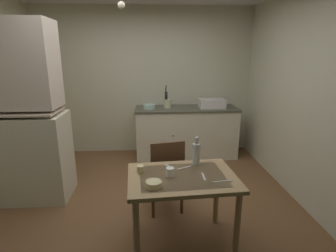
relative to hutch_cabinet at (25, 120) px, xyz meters
The scene contains 20 objects.
ground_plane 1.79m from the hutch_cabinet, 12.53° to the right, with size 4.94×4.94×0.00m, color brown.
wall_back 2.24m from the hutch_cabinet, 49.80° to the left, with size 3.95×0.10×2.61m, color beige.
wall_right 3.43m from the hutch_cabinet, ahead, with size 0.10×4.04×2.61m, color beige.
hutch_cabinet is the anchor object (origin of this frame).
counter_cabinet 2.60m from the hutch_cabinet, 31.62° to the left, with size 1.79×0.64×0.89m.
sink_basin 2.92m from the hutch_cabinet, 27.05° to the left, with size 0.44×0.34×0.15m.
hand_pump 2.26m from the hutch_cabinet, 37.35° to the left, with size 0.05×0.27×0.39m.
mixing_bowl_counter 1.98m from the hutch_cabinet, 40.32° to the left, with size 0.21×0.21×0.08m, color #ADD1C1.
stoneware_crock 2.27m from the hutch_cabinet, 36.67° to the left, with size 0.13×0.13×0.15m, color beige.
dining_table 2.12m from the hutch_cabinet, 29.43° to the right, with size 1.03×0.77×0.73m.
chair_far_side 1.83m from the hutch_cabinet, 14.54° to the right, with size 0.47×0.47×0.89m.
serving_bowl_wide 1.98m from the hutch_cabinet, 38.03° to the right, with size 0.14×0.14×0.05m, color beige.
mug_tall 1.72m from the hutch_cabinet, 32.85° to the right, with size 0.07×0.07×0.07m, color beige.
teacup_cream 1.99m from the hutch_cabinet, 30.90° to the right, with size 0.08×0.08×0.08m, color white.
glass_bottle 2.13m from the hutch_cabinet, 21.25° to the right, with size 0.08×0.08×0.29m.
table_knife 2.46m from the hutch_cabinet, 28.21° to the right, with size 0.18×0.02×0.01m, color silver.
teaspoon_near_bowl 1.90m from the hutch_cabinet, 25.38° to the right, with size 0.12×0.02×0.01m, color beige.
teaspoon_by_cup 2.28m from the hutch_cabinet, 27.77° to the right, with size 0.16×0.02×0.01m, color beige.
serving_spoon 2.06m from the hutch_cabinet, 24.75° to the right, with size 0.15×0.02×0.01m, color beige.
pendant_bulb 1.79m from the hutch_cabinet, ahead, with size 0.08×0.08×0.08m, color #F9EFCC.
Camera 1 is at (0.10, -2.90, 1.80)m, focal length 28.29 mm.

